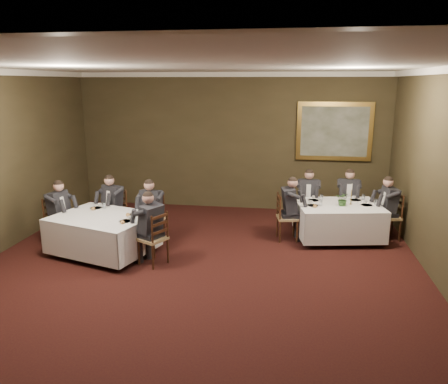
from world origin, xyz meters
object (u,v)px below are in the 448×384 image
(chair_sec_backleft, at_px, (115,223))
(centerpiece, at_px, (343,198))
(diner_sec_endleft, at_px, (59,221))
(diner_main_endleft, at_px, (287,216))
(chair_main_endleft, at_px, (287,227))
(chair_sec_endright, at_px, (154,249))
(diner_main_endright, at_px, (389,216))
(chair_main_backright, at_px, (347,214))
(chair_main_endright, at_px, (388,226))
(table_main, at_px, (338,219))
(candlestick, at_px, (351,196))
(diner_sec_backleft, at_px, (114,213))
(diner_sec_endright, at_px, (153,237))
(diner_main_backleft, at_px, (308,205))
(chair_sec_backright, at_px, (153,229))
(chair_main_backleft, at_px, (307,214))
(diner_main_backright, at_px, (348,205))
(painting, at_px, (334,131))
(table_second, at_px, (103,232))
(chair_sec_endleft, at_px, (59,231))
(diner_sec_backright, at_px, (152,219))

(chair_sec_backleft, bearing_deg, centerpiece, -152.57)
(diner_sec_endleft, bearing_deg, diner_main_endleft, 115.32)
(chair_main_endleft, distance_m, chair_sec_endright, 2.91)
(chair_main_endleft, relative_size, diner_main_endright, 0.74)
(chair_main_backright, xyz_separation_m, chair_main_endright, (0.77, -0.76, 0.00))
(table_main, height_order, chair_main_endleft, chair_main_endleft)
(candlestick, bearing_deg, diner_sec_backleft, -173.67)
(table_main, bearing_deg, diner_sec_endright, -151.79)
(chair_main_endright, relative_size, diner_sec_backleft, 0.74)
(diner_main_endright, xyz_separation_m, diner_sec_endright, (-4.53, -2.05, 0.00))
(diner_main_backleft, distance_m, chair_sec_backright, 3.58)
(candlestick, bearing_deg, table_main, -165.52)
(chair_main_backleft, bearing_deg, chair_sec_backright, 28.09)
(diner_main_backright, bearing_deg, chair_main_backright, -90.00)
(table_main, xyz_separation_m, painting, (0.00, 2.03, 1.62))
(diner_main_endleft, relative_size, chair_sec_backleft, 1.35)
(table_second, bearing_deg, chair_main_backleft, 30.32)
(chair_main_endleft, bearing_deg, diner_sec_endright, -65.78)
(chair_main_backright, height_order, diner_main_endright, diner_main_endright)
(table_main, distance_m, diner_main_endright, 1.08)
(chair_sec_endleft, bearing_deg, diner_main_backright, 122.67)
(chair_main_backright, height_order, diner_main_backright, diner_main_backright)
(diner_main_endright, distance_m, painting, 2.63)
(chair_sec_backright, relative_size, diner_sec_backright, 0.74)
(chair_main_backleft, height_order, diner_sec_endleft, diner_sec_endleft)
(chair_main_backright, xyz_separation_m, centerpiece, (-0.24, -1.03, 0.63))
(candlestick, bearing_deg, chair_main_endright, 9.03)
(diner_sec_backright, distance_m, centerpiece, 3.98)
(diner_main_endright, height_order, diner_sec_backright, same)
(table_main, bearing_deg, chair_main_backleft, 127.72)
(chair_main_endleft, bearing_deg, candlestick, 90.45)
(chair_sec_backright, relative_size, candlestick, 2.19)
(diner_main_backleft, relative_size, chair_main_endleft, 1.35)
(diner_main_backright, bearing_deg, diner_sec_endleft, 23.47)
(table_main, height_order, diner_main_endleft, diner_main_endleft)
(chair_sec_endleft, bearing_deg, chair_main_endright, 114.65)
(diner_sec_endleft, bearing_deg, chair_main_endright, 114.69)
(centerpiece, bearing_deg, diner_sec_backleft, -175.10)
(chair_main_backleft, xyz_separation_m, diner_main_backright, (0.91, 0.15, 0.23))
(table_main, xyz_separation_m, centerpiece, (0.06, -0.08, 0.47))
(chair_main_endleft, bearing_deg, chair_main_endright, 89.67)
(chair_main_backright, xyz_separation_m, diner_sec_backright, (-4.13, -1.73, 0.23))
(diner_sec_backright, distance_m, chair_sec_endright, 1.17)
(table_second, distance_m, diner_main_backleft, 4.58)
(diner_sec_backright, relative_size, diner_sec_endright, 1.00)
(diner_sec_backleft, bearing_deg, candlestick, -151.02)
(chair_main_backleft, xyz_separation_m, chair_sec_backright, (-3.22, -1.55, 0.00))
(chair_sec_backleft, bearing_deg, diner_main_backright, -141.66)
(chair_main_backright, height_order, chair_sec_backleft, same)
(chair_main_endleft, distance_m, chair_main_endright, 2.18)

